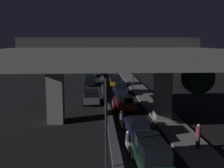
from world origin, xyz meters
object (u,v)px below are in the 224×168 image
motorcycle_red_filtering_far (113,105)px  car_dark_red_third (124,102)px  car_dark_green_lead (152,155)px  car_dark_green_third_oncoming (93,73)px  traffic_light_left_of_median (106,110)px  car_grey_lead_oncoming (91,97)px  car_dark_blue_fourth (120,88)px  motorcycle_black_filtering_mid (122,120)px  car_dark_blue_second (138,127)px  car_taxi_yellow_fifth (115,81)px  street_lamp (131,59)px  car_black_second_oncoming (90,80)px  motorcycle_white_filtering_near (128,142)px  pedestrian_on_sidewalk (198,136)px

motorcycle_red_filtering_far → car_dark_red_third: bearing=-61.2°
car_dark_green_lead → car_dark_green_third_oncoming: bearing=4.2°
traffic_light_left_of_median → car_grey_lead_oncoming: bearing=94.0°
car_dark_blue_fourth → motorcycle_red_filtering_far: 9.18m
car_dark_blue_fourth → motorcycle_black_filtering_mid: car_dark_blue_fourth is taller
car_grey_lead_oncoming → car_dark_blue_second: bearing=16.6°
car_dark_green_third_oncoming → car_taxi_yellow_fifth: bearing=20.1°
traffic_light_left_of_median → car_dark_blue_fourth: bearing=82.7°
street_lamp → car_dark_green_lead: 25.99m
car_grey_lead_oncoming → car_dark_green_third_oncoming: size_ratio=0.88×
motorcycle_black_filtering_mid → motorcycle_red_filtering_far: bearing=4.2°
car_dark_green_lead → car_dark_blue_fourth: size_ratio=1.06×
street_lamp → car_black_second_oncoming: 9.34m
car_dark_blue_second → car_taxi_yellow_fifth: (-0.02, 24.74, 0.12)m
motorcycle_black_filtering_mid → street_lamp: bearing=-9.6°
car_taxi_yellow_fifth → car_black_second_oncoming: (-4.40, 0.78, 0.03)m
car_dark_blue_second → car_dark_green_third_oncoming: (-4.11, 37.29, -0.01)m
motorcycle_black_filtering_mid → motorcycle_white_filtering_near: bearing=179.8°
street_lamp → car_black_second_oncoming: size_ratio=1.85×
car_dark_blue_second → car_black_second_oncoming: bearing=9.5°
street_lamp → car_dark_green_third_oncoming: (-6.11, 17.31, -4.09)m
car_black_second_oncoming → car_dark_blue_second: bearing=8.8°
car_dark_blue_second → car_dark_red_third: car_dark_red_third is taller
car_dark_green_lead → car_dark_blue_second: car_dark_green_lead is taller
street_lamp → car_grey_lead_oncoming: bearing=-125.3°
car_black_second_oncoming → motorcycle_black_filtering_mid: (3.31, -23.12, -0.25)m
street_lamp → car_taxi_yellow_fifth: (-2.02, 4.76, -3.96)m
car_dark_red_third → car_black_second_oncoming: (-4.21, 16.85, 0.10)m
car_dark_green_lead → motorcycle_black_filtering_mid: (-0.98, 8.03, -0.33)m
car_grey_lead_oncoming → motorcycle_red_filtering_far: 4.37m
street_lamp → car_dark_green_third_oncoming: bearing=109.5°
car_taxi_yellow_fifth → car_dark_green_third_oncoming: 13.20m
street_lamp → car_dark_green_lead: street_lamp is taller
car_dark_blue_second → car_dark_blue_fourth: size_ratio=1.07×
car_taxi_yellow_fifth → car_grey_lead_oncoming: car_grey_lead_oncoming is taller
street_lamp → car_dark_blue_fourth: street_lamp is taller
car_grey_lead_oncoming → car_dark_green_third_oncoming: bearing=177.9°
car_dark_blue_fourth → motorcycle_red_filtering_far: bearing=170.9°
street_lamp → car_dark_blue_fourth: bearing=-122.2°
car_dark_green_lead → car_black_second_oncoming: size_ratio=1.08×
motorcycle_red_filtering_far → pedestrian_on_sidewalk: size_ratio=1.09×
traffic_light_left_of_median → motorcycle_red_filtering_far: (1.31, 13.69, -3.13)m
motorcycle_black_filtering_mid → car_grey_lead_oncoming: bearing=17.9°
street_lamp → car_dark_blue_fourth: size_ratio=1.81×
car_dark_green_lead → motorcycle_black_filtering_mid: size_ratio=2.48×
traffic_light_left_of_median → car_dark_green_lead: (2.65, 0.09, -2.77)m
car_dark_red_third → car_black_second_oncoming: bearing=11.2°
car_dark_blue_fourth → car_dark_green_lead: bearing=-179.7°
car_dark_green_lead → motorcycle_white_filtering_near: size_ratio=2.70×
car_dark_red_third → car_grey_lead_oncoming: bearing=49.8°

